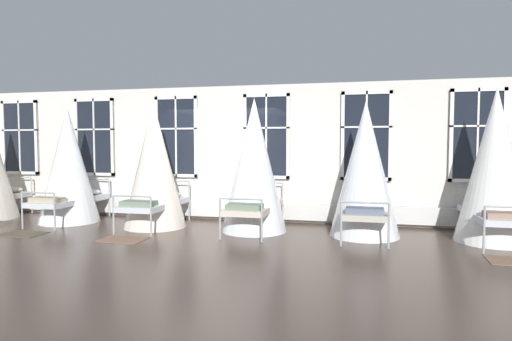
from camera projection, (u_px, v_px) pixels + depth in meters
name	position (u px, v px, depth m)	size (l,w,h in m)	color
ground	(202.00, 230.00, 8.71)	(27.78, 27.78, 0.00)	#4C3D33
back_wall_with_windows	(222.00, 153.00, 9.89)	(14.89, 0.10, 3.01)	silver
window_bank	(220.00, 174.00, 9.80)	(11.62, 0.10, 2.74)	black
cot_second	(68.00, 166.00, 9.54)	(1.28, 1.93, 2.53)	#9EA3A8
cot_third	(154.00, 166.00, 8.96)	(1.28, 1.92, 2.58)	#9EA3A8
cot_fourth	(254.00, 167.00, 8.53)	(1.28, 1.93, 2.61)	#9EA3A8
cot_fifth	(365.00, 171.00, 8.05)	(1.28, 1.92, 2.52)	#9EA3A8
cot_sixth	(495.00, 167.00, 7.55)	(1.28, 1.92, 2.71)	#9EA3A8
rug_second	(22.00, 234.00, 8.27)	(0.80, 0.56, 0.01)	brown
rug_third	(123.00, 239.00, 7.79)	(0.80, 0.56, 0.01)	brown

